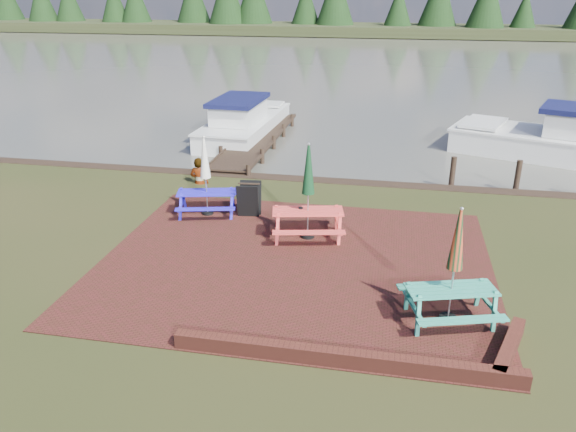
{
  "coord_description": "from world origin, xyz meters",
  "views": [
    {
      "loc": [
        2.08,
        -10.5,
        6.04
      ],
      "look_at": [
        -0.24,
        1.4,
        1.0
      ],
      "focal_mm": 35.0,
      "sensor_mm": 36.0,
      "label": 1
    }
  ],
  "objects_px": {
    "picnic_table_teal": "(452,283)",
    "chalkboard": "(249,199)",
    "jetty": "(256,139)",
    "person": "(198,158)",
    "picnic_table_blue": "(206,188)",
    "picnic_table_red": "(308,206)",
    "boat_near": "(570,143)",
    "boat_jetty": "(244,124)"
  },
  "relations": [
    {
      "from": "picnic_table_red",
      "to": "boat_jetty",
      "type": "height_order",
      "value": "picnic_table_red"
    },
    {
      "from": "picnic_table_red",
      "to": "jetty",
      "type": "xyz_separation_m",
      "value": [
        -3.56,
        8.83,
        -0.75
      ]
    },
    {
      "from": "jetty",
      "to": "boat_near",
      "type": "xyz_separation_m",
      "value": [
        12.1,
        0.51,
        0.35
      ]
    },
    {
      "from": "boat_near",
      "to": "person",
      "type": "bearing_deg",
      "value": 134.77
    },
    {
      "from": "chalkboard",
      "to": "person",
      "type": "distance_m",
      "value": 3.33
    },
    {
      "from": "chalkboard",
      "to": "boat_jetty",
      "type": "height_order",
      "value": "boat_jetty"
    },
    {
      "from": "picnic_table_teal",
      "to": "boat_near",
      "type": "relative_size",
      "value": 0.27
    },
    {
      "from": "picnic_table_red",
      "to": "boat_near",
      "type": "relative_size",
      "value": 0.28
    },
    {
      "from": "picnic_table_teal",
      "to": "person",
      "type": "relative_size",
      "value": 1.37
    },
    {
      "from": "picnic_table_teal",
      "to": "boat_jetty",
      "type": "bearing_deg",
      "value": 103.11
    },
    {
      "from": "picnic_table_teal",
      "to": "jetty",
      "type": "bearing_deg",
      "value": 102.8
    },
    {
      "from": "person",
      "to": "picnic_table_blue",
      "type": "bearing_deg",
      "value": 117.77
    },
    {
      "from": "chalkboard",
      "to": "person",
      "type": "relative_size",
      "value": 0.57
    },
    {
      "from": "chalkboard",
      "to": "boat_jetty",
      "type": "bearing_deg",
      "value": 99.76
    },
    {
      "from": "picnic_table_blue",
      "to": "boat_near",
      "type": "relative_size",
      "value": 0.26
    },
    {
      "from": "jetty",
      "to": "person",
      "type": "bearing_deg",
      "value": -96.12
    },
    {
      "from": "boat_near",
      "to": "person",
      "type": "distance_m",
      "value": 13.96
    },
    {
      "from": "jetty",
      "to": "boat_jetty",
      "type": "distance_m",
      "value": 1.67
    },
    {
      "from": "boat_jetty",
      "to": "boat_near",
      "type": "relative_size",
      "value": 0.81
    },
    {
      "from": "picnic_table_teal",
      "to": "jetty",
      "type": "xyz_separation_m",
      "value": [
        -6.84,
        12.1,
        -0.7
      ]
    },
    {
      "from": "picnic_table_blue",
      "to": "boat_jetty",
      "type": "height_order",
      "value": "picnic_table_blue"
    },
    {
      "from": "picnic_table_blue",
      "to": "boat_near",
      "type": "xyz_separation_m",
      "value": [
        11.55,
        8.34,
        -0.32
      ]
    },
    {
      "from": "chalkboard",
      "to": "boat_jetty",
      "type": "xyz_separation_m",
      "value": [
        -2.62,
        9.1,
        -0.1
      ]
    },
    {
      "from": "picnic_table_teal",
      "to": "jetty",
      "type": "distance_m",
      "value": 13.92
    },
    {
      "from": "picnic_table_blue",
      "to": "boat_jetty",
      "type": "distance_m",
      "value": 9.34
    },
    {
      "from": "picnic_table_red",
      "to": "jetty",
      "type": "distance_m",
      "value": 9.55
    },
    {
      "from": "picnic_table_teal",
      "to": "picnic_table_red",
      "type": "xyz_separation_m",
      "value": [
        -3.28,
        3.27,
        0.05
      ]
    },
    {
      "from": "picnic_table_teal",
      "to": "person",
      "type": "height_order",
      "value": "picnic_table_teal"
    },
    {
      "from": "chalkboard",
      "to": "person",
      "type": "xyz_separation_m",
      "value": [
        -2.31,
        2.38,
        0.35
      ]
    },
    {
      "from": "picnic_table_teal",
      "to": "chalkboard",
      "type": "relative_size",
      "value": 2.41
    },
    {
      "from": "picnic_table_red",
      "to": "jetty",
      "type": "height_order",
      "value": "picnic_table_red"
    },
    {
      "from": "person",
      "to": "chalkboard",
      "type": "bearing_deg",
      "value": 137.71
    },
    {
      "from": "picnic_table_blue",
      "to": "boat_near",
      "type": "height_order",
      "value": "picnic_table_blue"
    },
    {
      "from": "chalkboard",
      "to": "boat_near",
      "type": "height_order",
      "value": "boat_near"
    },
    {
      "from": "picnic_table_red",
      "to": "chalkboard",
      "type": "xyz_separation_m",
      "value": [
        -1.83,
        1.12,
        -0.36
      ]
    },
    {
      "from": "picnic_table_blue",
      "to": "jetty",
      "type": "distance_m",
      "value": 7.87
    },
    {
      "from": "picnic_table_teal",
      "to": "boat_near",
      "type": "bearing_deg",
      "value": 50.69
    },
    {
      "from": "boat_near",
      "to": "picnic_table_red",
      "type": "bearing_deg",
      "value": 157.59
    },
    {
      "from": "picnic_table_teal",
      "to": "boat_jetty",
      "type": "height_order",
      "value": "picnic_table_teal"
    },
    {
      "from": "picnic_table_teal",
      "to": "person",
      "type": "bearing_deg",
      "value": 120.92
    },
    {
      "from": "picnic_table_red",
      "to": "jetty",
      "type": "bearing_deg",
      "value": 100.3
    },
    {
      "from": "jetty",
      "to": "boat_jetty",
      "type": "xyz_separation_m",
      "value": [
        -0.88,
        1.39,
        0.29
      ]
    }
  ]
}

